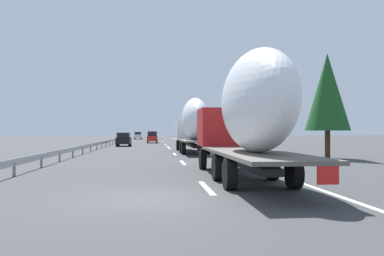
{
  "coord_description": "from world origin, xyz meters",
  "views": [
    {
      "loc": [
        -11.21,
        0.02,
        1.94
      ],
      "look_at": [
        18.79,
        -2.98,
        2.2
      ],
      "focal_mm": 36.32,
      "sensor_mm": 36.0,
      "label": 1
    }
  ],
  "objects_px": {
    "car_black_suv": "(124,139)",
    "car_white_van": "(138,136)",
    "truck_trailing": "(248,113)",
    "car_red_compact": "(152,137)",
    "road_sign": "(201,130)",
    "truck_lead": "(194,123)",
    "car_blue_sedan": "(152,136)"
  },
  "relations": [
    {
      "from": "car_black_suv",
      "to": "car_red_compact",
      "type": "bearing_deg",
      "value": -14.67
    },
    {
      "from": "car_white_van",
      "to": "car_blue_sedan",
      "type": "xyz_separation_m",
      "value": [
        -8.97,
        -3.52,
        0.02
      ]
    },
    {
      "from": "truck_trailing",
      "to": "road_sign",
      "type": "distance_m",
      "value": 39.97
    },
    {
      "from": "car_white_van",
      "to": "car_black_suv",
      "type": "bearing_deg",
      "value": 179.82
    },
    {
      "from": "road_sign",
      "to": "car_black_suv",
      "type": "bearing_deg",
      "value": 107.3
    },
    {
      "from": "car_black_suv",
      "to": "car_white_van",
      "type": "bearing_deg",
      "value": -0.18
    },
    {
      "from": "truck_trailing",
      "to": "car_black_suv",
      "type": "relative_size",
      "value": 2.91
    },
    {
      "from": "car_black_suv",
      "to": "car_blue_sedan",
      "type": "distance_m",
      "value": 35.11
    },
    {
      "from": "truck_lead",
      "to": "car_black_suv",
      "type": "relative_size",
      "value": 3.04
    },
    {
      "from": "truck_lead",
      "to": "car_black_suv",
      "type": "distance_m",
      "value": 18.05
    },
    {
      "from": "truck_lead",
      "to": "road_sign",
      "type": "bearing_deg",
      "value": -8.97
    },
    {
      "from": "truck_lead",
      "to": "car_red_compact",
      "type": "xyz_separation_m",
      "value": [
        30.34,
        3.79,
        -1.73
      ]
    },
    {
      "from": "road_sign",
      "to": "truck_trailing",
      "type": "bearing_deg",
      "value": 175.55
    },
    {
      "from": "car_white_van",
      "to": "road_sign",
      "type": "height_order",
      "value": "road_sign"
    },
    {
      "from": "car_white_van",
      "to": "truck_trailing",
      "type": "bearing_deg",
      "value": -174.81
    },
    {
      "from": "truck_lead",
      "to": "car_black_suv",
      "type": "height_order",
      "value": "truck_lead"
    },
    {
      "from": "truck_trailing",
      "to": "car_blue_sedan",
      "type": "xyz_separation_m",
      "value": [
        71.48,
        3.79,
        -1.71
      ]
    },
    {
      "from": "car_black_suv",
      "to": "road_sign",
      "type": "distance_m",
      "value": 11.11
    },
    {
      "from": "car_black_suv",
      "to": "car_white_van",
      "type": "xyz_separation_m",
      "value": [
        43.89,
        -0.14,
        0.01
      ]
    },
    {
      "from": "car_white_van",
      "to": "road_sign",
      "type": "bearing_deg",
      "value": -165.62
    },
    {
      "from": "truck_lead",
      "to": "car_white_van",
      "type": "height_order",
      "value": "truck_lead"
    },
    {
      "from": "truck_lead",
      "to": "road_sign",
      "type": "distance_m",
      "value": 19.88
    },
    {
      "from": "car_white_van",
      "to": "car_blue_sedan",
      "type": "distance_m",
      "value": 9.64
    },
    {
      "from": "car_black_suv",
      "to": "car_blue_sedan",
      "type": "height_order",
      "value": "car_blue_sedan"
    },
    {
      "from": "car_red_compact",
      "to": "road_sign",
      "type": "distance_m",
      "value": 12.78
    },
    {
      "from": "car_white_van",
      "to": "car_blue_sedan",
      "type": "height_order",
      "value": "car_blue_sedan"
    },
    {
      "from": "car_blue_sedan",
      "to": "car_red_compact",
      "type": "distance_m",
      "value": 20.93
    },
    {
      "from": "car_white_van",
      "to": "car_blue_sedan",
      "type": "relative_size",
      "value": 1.03
    },
    {
      "from": "truck_lead",
      "to": "truck_trailing",
      "type": "height_order",
      "value": "truck_lead"
    },
    {
      "from": "truck_trailing",
      "to": "road_sign",
      "type": "xyz_separation_m",
      "value": [
        39.85,
        -3.1,
        -0.57
      ]
    },
    {
      "from": "car_blue_sedan",
      "to": "car_white_van",
      "type": "bearing_deg",
      "value": 21.43
    },
    {
      "from": "truck_trailing",
      "to": "road_sign",
      "type": "height_order",
      "value": "truck_trailing"
    }
  ]
}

